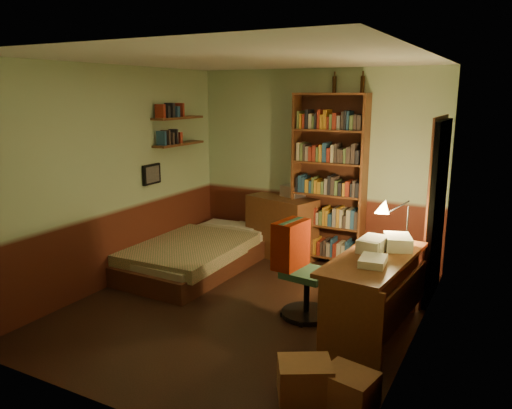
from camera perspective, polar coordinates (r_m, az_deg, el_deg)
The scene contains 24 objects.
floor at distance 5.54m, azimuth -1.24°, elevation -11.79°, with size 3.50×4.00×0.02m, color black.
ceiling at distance 5.05m, azimuth -1.39°, elevation 16.38°, with size 3.50×4.00×0.02m, color silver.
wall_back at distance 6.93m, azimuth 6.87°, elevation 4.44°, with size 3.50×0.02×2.60m, color #9EB98E.
wall_left at distance 6.18m, azimuth -15.71°, elevation 3.05°, with size 0.02×4.00×2.60m, color #9EB98E.
wall_right at distance 4.56m, azimuth 18.37°, elevation -0.45°, with size 0.02×4.00×2.60m, color #9EB98E.
wall_front at distance 3.57m, azimuth -17.34°, elevation -3.91°, with size 3.50×0.02×2.60m, color #9EB98E.
doorway at distance 5.88m, azimuth 19.99°, elevation -0.70°, with size 0.06×0.90×2.00m, color black.
door_trim at distance 5.89m, azimuth 19.66°, elevation -0.66°, with size 0.02×0.98×2.08m, color #452114.
bed at distance 6.68m, azimuth -6.66°, elevation -4.41°, with size 1.19×2.22×0.66m, color olive.
dresser at distance 7.04m, azimuth 2.95°, elevation -2.59°, with size 0.97×0.48×0.86m, color brown.
mini_stereo at distance 6.99m, azimuth 4.22°, elevation 1.56°, with size 0.29×0.22×0.16m, color #B2B2B7.
bookshelf at distance 6.72m, azimuth 8.32°, elevation 2.76°, with size 0.98×0.30×2.28m, color brown.
bottle_left at distance 6.73m, azimuth 8.95°, elevation 13.39°, with size 0.06×0.06×0.21m, color black.
bottle_right at distance 6.62m, azimuth 12.08°, elevation 13.29°, with size 0.06×0.06×0.21m, color black.
desk at distance 4.96m, azimuth 13.17°, elevation -10.11°, with size 0.61×1.46×0.78m, color brown.
paper_stack at distance 5.10m, azimuth 15.90°, elevation -4.16°, with size 0.24×0.33×0.13m, color silver.
desk_lamp at distance 5.40m, azimuth 17.00°, elevation -0.76°, with size 0.18×0.18×0.59m, color black.
office_chair at distance 5.18m, azimuth 5.86°, elevation -7.87°, with size 0.47×0.41×0.94m, color #2B4F36.
red_jacket at distance 4.90m, azimuth 6.86°, elevation -0.35°, with size 0.23×0.42×0.49m, color maroon.
wall_shelf_lower at distance 6.90m, azimuth -8.81°, elevation 6.85°, with size 0.20×0.90×0.03m, color brown.
wall_shelf_upper at distance 6.87m, azimuth -8.91°, elevation 9.75°, with size 0.20×0.90×0.03m, color brown.
framed_picture at distance 6.60m, azimuth -11.86°, elevation 3.41°, with size 0.04×0.32×0.26m, color black.
cardboard_box_a at distance 4.03m, azimuth 5.59°, elevation -19.36°, with size 0.40×0.32×0.30m, color #9F6D45.
cardboard_box_b at distance 4.00m, azimuth 10.57°, elevation -20.04°, with size 0.38×0.31×0.27m, color #9F6D45.
Camera 1 is at (2.47, -4.39, 2.29)m, focal length 35.00 mm.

